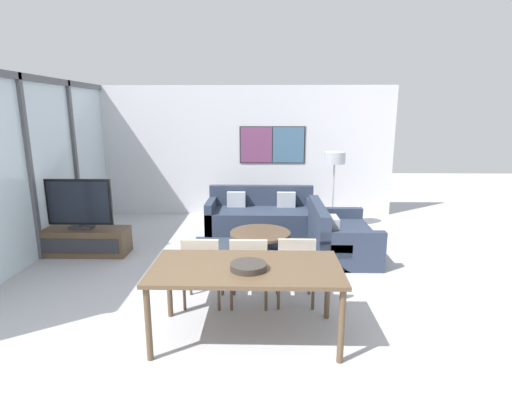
# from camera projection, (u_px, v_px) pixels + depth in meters

# --- Properties ---
(ground_plane) EXTENTS (24.00, 24.00, 0.00)m
(ground_plane) POSITION_uv_depth(u_px,v_px,m) (190.00, 384.00, 3.39)
(ground_plane) COLOR #B2B2B7
(wall_back) EXTENTS (6.84, 0.09, 2.80)m
(wall_back) POSITION_uv_depth(u_px,v_px,m) (237.00, 151.00, 8.73)
(wall_back) COLOR silver
(wall_back) RESTS_ON ground_plane
(window_wall_left) EXTENTS (0.07, 5.82, 2.80)m
(window_wall_left) POSITION_uv_depth(u_px,v_px,m) (27.00, 161.00, 5.94)
(window_wall_left) COLOR silver
(window_wall_left) RESTS_ON ground_plane
(area_rug) EXTENTS (2.37, 1.68, 0.01)m
(area_rug) POSITION_uv_depth(u_px,v_px,m) (260.00, 253.00, 6.52)
(area_rug) COLOR #333D4C
(area_rug) RESTS_ON ground_plane
(tv_console) EXTENTS (1.45, 0.49, 0.43)m
(tv_console) POSITION_uv_depth(u_px,v_px,m) (83.00, 241.00, 6.44)
(tv_console) COLOR brown
(tv_console) RESTS_ON ground_plane
(television) EXTENTS (1.04, 0.20, 0.81)m
(television) POSITION_uv_depth(u_px,v_px,m) (79.00, 205.00, 6.30)
(television) COLOR #2D2D33
(television) RESTS_ON tv_console
(sofa_main) EXTENTS (2.07, 0.94, 0.82)m
(sofa_main) POSITION_uv_depth(u_px,v_px,m) (261.00, 216.00, 7.79)
(sofa_main) COLOR #2D384C
(sofa_main) RESTS_ON ground_plane
(sofa_side) EXTENTS (0.94, 1.56, 0.82)m
(sofa_side) POSITION_uv_depth(u_px,v_px,m) (337.00, 238.00, 6.41)
(sofa_side) COLOR #2D384C
(sofa_side) RESTS_ON ground_plane
(coffee_table) EXTENTS (0.98, 0.98, 0.36)m
(coffee_table) POSITION_uv_depth(u_px,v_px,m) (260.00, 237.00, 6.46)
(coffee_table) COLOR brown
(coffee_table) RESTS_ON ground_plane
(dining_table) EXTENTS (1.88, 0.94, 0.77)m
(dining_table) POSITION_uv_depth(u_px,v_px,m) (246.00, 273.00, 3.94)
(dining_table) COLOR brown
(dining_table) RESTS_ON ground_plane
(dining_chair_left) EXTENTS (0.46, 0.46, 0.86)m
(dining_chair_left) POSITION_uv_depth(u_px,v_px,m) (202.00, 267.00, 4.66)
(dining_chair_left) COLOR #B2A899
(dining_chair_left) RESTS_ON ground_plane
(dining_chair_centre) EXTENTS (0.46, 0.46, 0.86)m
(dining_chair_centre) POSITION_uv_depth(u_px,v_px,m) (249.00, 267.00, 4.65)
(dining_chair_centre) COLOR #B2A899
(dining_chair_centre) RESTS_ON ground_plane
(dining_chair_right) EXTENTS (0.46, 0.46, 0.86)m
(dining_chair_right) POSITION_uv_depth(u_px,v_px,m) (296.00, 266.00, 4.68)
(dining_chair_right) COLOR #B2A899
(dining_chair_right) RESTS_ON ground_plane
(fruit_bowl) EXTENTS (0.35, 0.35, 0.06)m
(fruit_bowl) POSITION_uv_depth(u_px,v_px,m) (248.00, 266.00, 3.84)
(fruit_bowl) COLOR #332D28
(fruit_bowl) RESTS_ON dining_table
(floor_lamp) EXTENTS (0.40, 0.40, 1.51)m
(floor_lamp) POSITION_uv_depth(u_px,v_px,m) (335.00, 163.00, 7.57)
(floor_lamp) COLOR #2D2D33
(floor_lamp) RESTS_ON ground_plane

